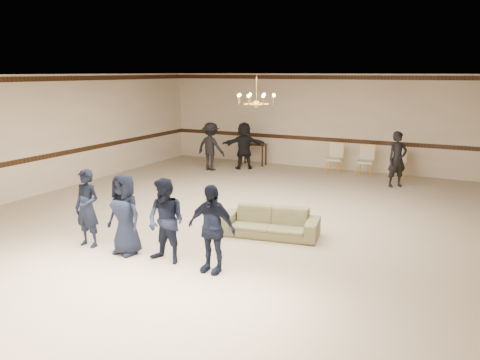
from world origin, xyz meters
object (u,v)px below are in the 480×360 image
object	(u,v)px
boy_a	(87,208)
banquet_chair_mid	(365,161)
adult_left	(211,147)
banquet_chair_left	(334,159)
boy_c	(166,221)
settee	(270,222)
console_table	(254,154)
chandelier	(256,90)
adult_mid	(244,146)
boy_d	(211,229)
adult_right	(397,159)
banquet_chair_right	(398,164)
boy_b	(125,214)

from	to	relation	value
boy_a	banquet_chair_mid	world-z (taller)	boy_a
adult_left	banquet_chair_left	size ratio (longest dim) A/B	1.65
boy_c	settee	bearing A→B (deg)	67.30
settee	console_table	bearing A→B (deg)	107.99
chandelier	adult_left	world-z (taller)	chandelier
boy_c	adult_left	size ratio (longest dim) A/B	0.93
adult_mid	settee	bearing A→B (deg)	87.56
boy_d	console_table	distance (m)	9.47
boy_a	banquet_chair_left	size ratio (longest dim) A/B	1.53
adult_right	banquet_chair_mid	xyz separation A→B (m)	(-1.11, 1.00, -0.32)
adult_right	banquet_chair_left	size ratio (longest dim) A/B	1.65
boy_c	settee	world-z (taller)	boy_c
adult_right	console_table	bearing A→B (deg)	124.65
chandelier	boy_d	size ratio (longest dim) A/B	0.63
boy_c	console_table	distance (m)	9.19
boy_a	adult_mid	xyz separation A→B (m)	(-0.63, 8.05, 0.06)
banquet_chair_right	banquet_chair_left	bearing A→B (deg)	179.71
adult_right	console_table	xyz separation A→B (m)	(-5.11, 1.20, -0.42)
boy_a	console_table	size ratio (longest dim) A/B	1.62
chandelier	boy_a	distance (m)	4.47
boy_b	adult_mid	distance (m)	8.20
boy_a	banquet_chair_left	bearing A→B (deg)	74.81
banquet_chair_left	banquet_chair_mid	distance (m)	1.00
adult_right	boy_c	bearing A→B (deg)	-151.37
boy_a	adult_left	distance (m)	7.51
adult_left	adult_mid	size ratio (longest dim) A/B	1.00
boy_c	adult_right	world-z (taller)	adult_right
chandelier	adult_left	distance (m)	5.64
boy_b	adult_left	distance (m)	7.74
boy_b	banquet_chair_right	size ratio (longest dim) A/B	1.53
banquet_chair_left	console_table	world-z (taller)	banquet_chair_left
banquet_chair_mid	adult_mid	bearing A→B (deg)	-176.81
boy_d	settee	bearing A→B (deg)	86.78
boy_b	settee	size ratio (longest dim) A/B	0.76
chandelier	banquet_chair_right	xyz separation A→B (m)	(2.42, 5.24, -2.39)
adult_mid	console_table	bearing A→B (deg)	-122.29
boy_d	banquet_chair_mid	size ratio (longest dim) A/B	1.53
adult_left	banquet_chair_mid	size ratio (longest dim) A/B	1.65
adult_right	adult_left	bearing A→B (deg)	140.73
boy_b	adult_mid	size ratio (longest dim) A/B	0.93
chandelier	boy_b	bearing A→B (deg)	-106.92
boy_c	banquet_chair_mid	xyz separation A→B (m)	(1.56, 8.65, -0.26)
boy_c	banquet_chair_right	distance (m)	9.03
chandelier	adult_mid	bearing A→B (deg)	118.99
boy_c	settee	size ratio (longest dim) A/B	0.76
adult_right	banquet_chair_right	distance (m)	1.05
adult_left	banquet_chair_right	world-z (taller)	adult_left
adult_mid	console_table	xyz separation A→B (m)	(-0.01, 0.80, -0.42)
boy_d	adult_left	distance (m)	8.48
chandelier	adult_mid	world-z (taller)	chandelier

